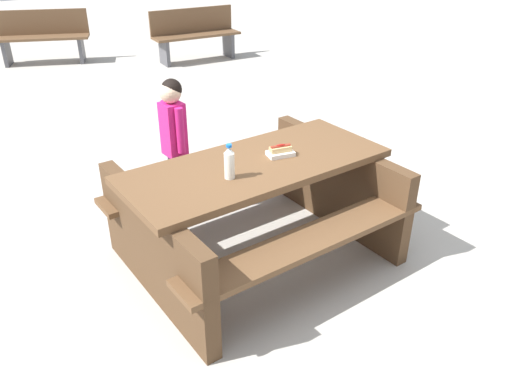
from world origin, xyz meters
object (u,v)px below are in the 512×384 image
object	(u,v)px
park_bench_near	(195,33)
park_bench_mid	(43,36)
hotdog_tray	(281,151)
child_in_coat	(174,130)
soda_bottle	(229,163)
picnic_table	(256,202)

from	to	relation	value
park_bench_near	park_bench_mid	size ratio (longest dim) A/B	0.99
hotdog_tray	child_in_coat	bearing A→B (deg)	112.12
soda_bottle	child_in_coat	size ratio (longest dim) A/B	0.20
hotdog_tray	park_bench_mid	distance (m)	6.69
picnic_table	soda_bottle	size ratio (longest dim) A/B	8.20
picnic_table	park_bench_mid	distance (m)	6.68
picnic_table	hotdog_tray	xyz separation A→B (m)	(0.20, -0.00, 0.34)
picnic_table	park_bench_near	size ratio (longest dim) A/B	1.23
soda_bottle	park_bench_near	world-z (taller)	soda_bottle
park_bench_near	park_bench_mid	xyz separation A→B (m)	(-2.23, 1.22, 0.00)
hotdog_tray	park_bench_mid	bearing A→B (deg)	91.22
hotdog_tray	picnic_table	bearing A→B (deg)	179.86
child_in_coat	hotdog_tray	bearing A→B (deg)	-67.88
soda_bottle	hotdog_tray	size ratio (longest dim) A/B	1.15
park_bench_near	park_bench_mid	bearing A→B (deg)	151.25
picnic_table	child_in_coat	bearing A→B (deg)	100.84
picnic_table	hotdog_tray	distance (m)	0.39
picnic_table	park_bench_mid	xyz separation A→B (m)	(0.06, 6.68, 0.00)
picnic_table	park_bench_near	world-z (taller)	park_bench_near
picnic_table	park_bench_mid	size ratio (longest dim) A/B	1.21
park_bench_mid	park_bench_near	bearing A→B (deg)	-28.75
soda_bottle	park_bench_mid	distance (m)	6.81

